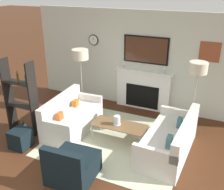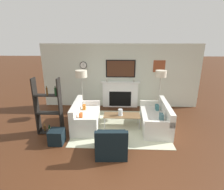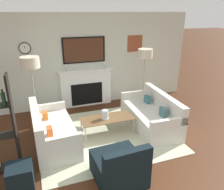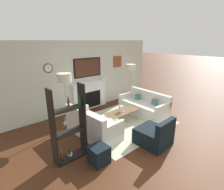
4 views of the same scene
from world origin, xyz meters
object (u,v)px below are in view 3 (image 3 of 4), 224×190
object	(u,v)px
hurricane_candle	(105,115)
ottoman	(20,176)
couch_right	(151,115)
coffee_table	(107,119)
couch_left	(52,132)
floor_lamp_right	(145,55)
floor_lamp_left	(30,63)
armchair	(119,167)

from	to	relation	value
hurricane_candle	ottoman	world-z (taller)	hurricane_candle
couch_right	coffee_table	world-z (taller)	couch_right
couch_left	coffee_table	size ratio (longest dim) A/B	1.43
floor_lamp_right	floor_lamp_left	bearing A→B (deg)	180.00
couch_right	floor_lamp_right	xyz separation A→B (m)	(0.27, 0.99, 1.32)
armchair	floor_lamp_left	bearing A→B (deg)	116.38
coffee_table	floor_lamp_left	bearing A→B (deg)	147.19
hurricane_candle	floor_lamp_right	size ratio (longest dim) A/B	0.12
couch_left	ottoman	bearing A→B (deg)	-118.80
floor_lamp_right	ottoman	world-z (taller)	floor_lamp_right
coffee_table	ottoman	distance (m)	2.18
couch_left	floor_lamp_right	size ratio (longest dim) A/B	0.98
floor_lamp_left	ottoman	bearing A→B (deg)	-99.04
hurricane_candle	armchair	bearing A→B (deg)	-98.84
armchair	floor_lamp_left	xyz separation A→B (m)	(-1.24, 2.49, 1.34)
hurricane_candle	floor_lamp_left	distance (m)	2.08
couch_left	couch_right	bearing A→B (deg)	0.00
armchair	ottoman	world-z (taller)	armchair
floor_lamp_left	ottoman	world-z (taller)	floor_lamp_left
floor_lamp_left	ottoman	distance (m)	2.54
floor_lamp_left	couch_right	bearing A→B (deg)	-20.36
armchair	floor_lamp_right	world-z (taller)	floor_lamp_right
floor_lamp_left	couch_left	bearing A→B (deg)	-74.61
couch_left	floor_lamp_left	world-z (taller)	floor_lamp_left
coffee_table	ottoman	bearing A→B (deg)	-149.09
couch_left	hurricane_candle	distance (m)	1.22
armchair	ottoman	bearing A→B (deg)	165.85
coffee_table	hurricane_candle	distance (m)	0.13
couch_right	hurricane_candle	distance (m)	1.22
armchair	coffee_table	distance (m)	1.54
armchair	couch_right	bearing A→B (deg)	46.18
armchair	coffee_table	size ratio (longest dim) A/B	0.71
couch_left	hurricane_candle	world-z (taller)	couch_left
ottoman	coffee_table	bearing A→B (deg)	30.91
couch_right	coffee_table	distance (m)	1.15
ottoman	floor_lamp_left	bearing A→B (deg)	80.96
coffee_table	hurricane_candle	world-z (taller)	hurricane_candle
floor_lamp_left	floor_lamp_right	size ratio (longest dim) A/B	0.99
floor_lamp_left	floor_lamp_right	bearing A→B (deg)	0.00
hurricane_candle	ottoman	size ratio (longest dim) A/B	0.51
coffee_table	floor_lamp_right	world-z (taller)	floor_lamp_right
ottoman	couch_left	bearing A→B (deg)	61.20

